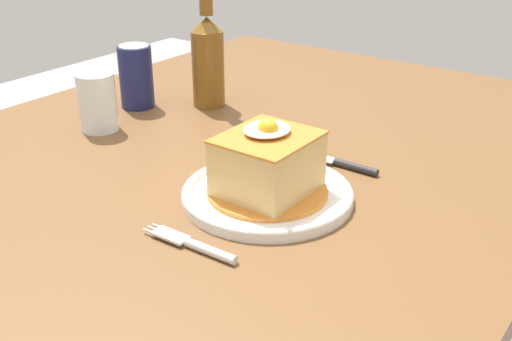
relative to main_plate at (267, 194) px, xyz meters
The scene contains 8 objects.
dining_table 0.19m from the main_plate, 61.30° to the left, with size 1.45×1.01×0.77m.
main_plate is the anchor object (origin of this frame).
sandwich_meal 0.05m from the main_plate, 41.16° to the left, with size 0.17×0.17×0.11m.
fork 0.16m from the main_plate, behind, with size 0.02×0.14×0.01m.
knife 0.16m from the main_plate, 11.34° to the right, with size 0.02×0.17×0.01m.
soda_can 0.48m from the main_plate, 68.33° to the left, with size 0.07×0.07×0.12m.
beer_bottle_amber 0.43m from the main_plate, 51.30° to the left, with size 0.06×0.06×0.27m.
drinking_glass 0.41m from the main_plate, 83.82° to the left, with size 0.07×0.07×0.10m.
Camera 1 is at (-0.73, -0.60, 1.19)m, focal length 43.90 mm.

